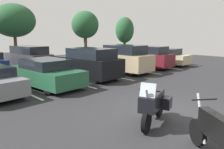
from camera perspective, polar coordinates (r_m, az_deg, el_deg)
ground at (r=8.34m, az=13.51°, el=-9.73°), size 44.00×44.00×0.10m
motorcycle_touring at (r=7.02m, az=10.35°, el=-7.30°), size 2.03×1.12×1.42m
motorcycle_second at (r=5.54m, az=24.56°, el=-13.66°), size 1.36×1.79×1.33m
parking_stripes at (r=12.86m, az=-16.44°, el=-2.55°), size 26.55×5.19×0.01m
car_green at (r=12.41m, az=-16.52°, el=0.34°), size 2.27×4.90×1.46m
car_black at (r=14.15m, az=-5.99°, el=2.80°), size 2.14×4.64×1.89m
car_tan at (r=16.33m, az=2.58°, el=3.96°), size 1.97×4.65×1.97m
car_maroon at (r=18.75m, az=8.23°, el=4.45°), size 2.11×4.85×1.78m
car_champagne at (r=20.90m, az=12.95°, el=4.36°), size 2.24×4.79×1.47m
car_far_charcoal at (r=19.59m, az=-20.36°, el=4.18°), size 2.15×4.82×1.79m
tree_center_right at (r=29.10m, az=-6.80°, el=12.32°), size 3.39×3.39×5.55m
tree_left at (r=32.77m, az=3.22°, el=11.13°), size 2.62×2.62×5.09m
tree_center_left at (r=25.49m, az=-23.55°, el=12.38°), size 4.28×4.28×5.76m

